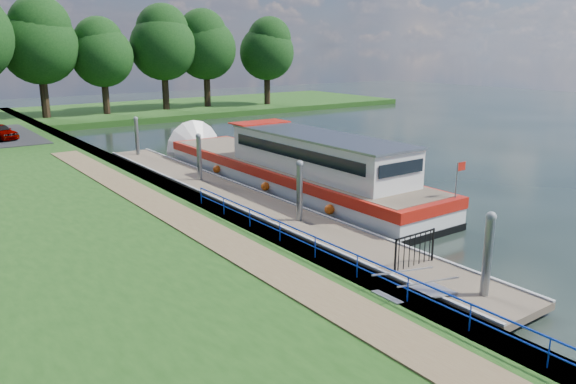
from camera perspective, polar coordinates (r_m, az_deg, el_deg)
ground at (r=18.10m, az=17.85°, el=-10.52°), size 160.00×160.00×0.00m
bank_edge at (r=27.69m, az=-11.24°, el=-0.47°), size 1.10×90.00×0.78m
far_bank at (r=66.89m, az=-13.34°, el=8.11°), size 60.00×18.00×0.60m
footpath at (r=20.76m, az=-7.76°, el=-4.26°), size 1.60×40.00×0.05m
blue_fence at (r=17.56m, az=4.83°, el=-5.97°), size 0.04×18.04×0.72m
pontoon at (r=27.18m, az=-4.56°, el=-0.97°), size 2.50×30.00×0.56m
mooring_piles at (r=26.90m, az=-4.61°, el=1.28°), size 0.30×27.30×3.55m
gangway at (r=16.79m, az=12.80°, el=-9.85°), size 2.58×1.00×0.92m
gate_panel at (r=18.92m, az=12.78°, el=-5.28°), size 1.85×0.05×1.15m
barge at (r=30.28m, az=-0.48°, el=2.47°), size 4.36×21.15×4.78m
horizon_trees at (r=59.30m, az=-25.03°, el=13.79°), size 54.38×10.03×12.87m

